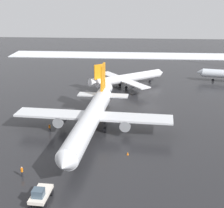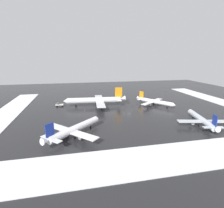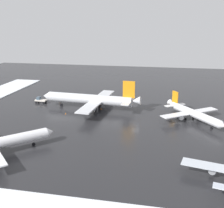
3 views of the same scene
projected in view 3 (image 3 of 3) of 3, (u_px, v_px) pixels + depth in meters
name	position (u px, v px, depth m)	size (l,w,h in m)	color
ground_plane	(135.00, 123.00, 90.36)	(240.00, 240.00, 0.00)	#232326
airplane_far_rear	(91.00, 99.00, 104.23)	(38.63, 32.07, 11.47)	silver
airplane_parked_starboard	(193.00, 113.00, 92.05)	(19.76, 22.53, 7.87)	white
pushback_tug	(40.00, 100.00, 112.86)	(4.72, 2.54, 2.50)	silver
ground_crew_beside_wing	(101.00, 101.00, 112.91)	(0.36, 0.36, 1.71)	black
ground_crew_mid_apron	(60.00, 98.00, 116.16)	(0.36, 0.36, 1.71)	black
traffic_cone_near_nose	(93.00, 105.00, 109.17)	(0.36, 0.36, 0.55)	orange
traffic_cone_mid_line	(66.00, 113.00, 99.56)	(0.36, 0.36, 0.55)	orange
traffic_cone_wingtip_side	(101.00, 109.00, 104.89)	(0.36, 0.36, 0.55)	orange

